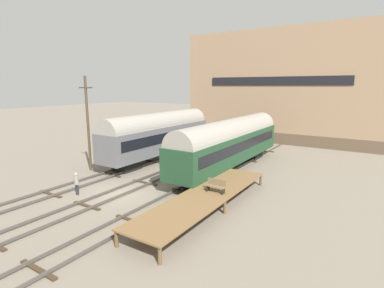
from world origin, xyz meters
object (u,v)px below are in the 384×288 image
(bench, at_px, (216,185))
(utility_pole, at_px, (88,123))
(train_car_green, at_px, (230,141))
(person_worker, at_px, (77,182))
(train_car_grey, at_px, (159,133))

(bench, height_order, utility_pole, utility_pole)
(train_car_green, bearing_deg, person_worker, -117.84)
(bench, bearing_deg, utility_pole, 175.14)
(train_car_grey, distance_m, utility_pole, 7.85)
(train_car_green, xyz_separation_m, train_car_grey, (-8.51, -0.56, 0.14))
(train_car_green, distance_m, utility_pole, 13.88)
(train_car_green, height_order, train_car_grey, train_car_grey)
(train_car_green, bearing_deg, train_car_grey, -176.22)
(train_car_green, bearing_deg, bench, -70.06)
(train_car_grey, height_order, bench, train_car_grey)
(train_car_green, relative_size, person_worker, 10.36)
(bench, bearing_deg, person_worker, -158.85)
(train_car_green, distance_m, bench, 9.54)
(person_worker, relative_size, utility_pole, 0.19)
(utility_pole, bearing_deg, train_car_green, 33.69)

